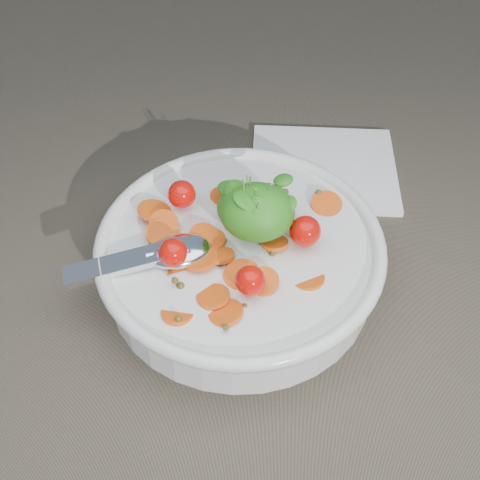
{
  "coord_description": "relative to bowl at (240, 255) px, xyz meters",
  "views": [
    {
      "loc": [
        0.01,
        -0.41,
        0.5
      ],
      "look_at": [
        -0.01,
        -0.01,
        0.06
      ],
      "focal_mm": 45.0,
      "sensor_mm": 36.0,
      "label": 1
    }
  ],
  "objects": [
    {
      "name": "bowl",
      "position": [
        0.0,
        0.0,
        0.0
      ],
      "size": [
        0.31,
        0.29,
        0.12
      ],
      "color": "white",
      "rests_on": "ground"
    },
    {
      "name": "napkin",
      "position": [
        0.1,
        0.18,
        -0.03
      ],
      "size": [
        0.18,
        0.16,
        0.01
      ],
      "primitive_type": "cube",
      "rotation": [
        0.0,
        0.0,
        -0.01
      ],
      "color": "white",
      "rests_on": "ground"
    },
    {
      "name": "ground",
      "position": [
        0.01,
        0.01,
        -0.03
      ],
      "size": [
        6.0,
        6.0,
        0.0
      ],
      "primitive_type": "plane",
      "color": "#6D614D",
      "rests_on": "ground"
    }
  ]
}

